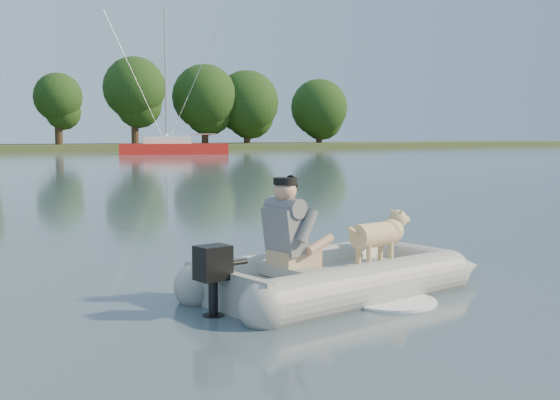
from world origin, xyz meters
TOP-DOWN VIEW (x-y plane):
  - water at (0.00, 0.00)m, footprint 160.00×160.00m
  - dinghy at (-0.32, 0.56)m, footprint 4.47×3.41m
  - man at (-0.92, 0.51)m, footprint 0.70×0.62m
  - dog at (0.23, 0.68)m, footprint 0.84×0.40m
  - outboard_motor at (-1.74, 0.34)m, footprint 0.39×0.30m
  - sailboat at (16.43, 45.97)m, footprint 8.58×4.84m

SIDE VIEW (x-z plane):
  - water at x=0.00m, z-range 0.00..0.00m
  - outboard_motor at x=-1.74m, z-range -0.07..0.61m
  - dog at x=0.23m, z-range 0.18..0.72m
  - sailboat at x=16.43m, z-range -5.15..6.15m
  - dinghy at x=-0.32m, z-range -0.10..1.11m
  - man at x=-0.92m, z-range 0.21..1.14m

